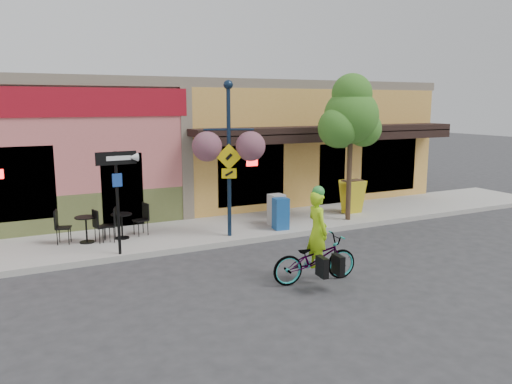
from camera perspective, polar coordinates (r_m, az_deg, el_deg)
ground at (r=13.16m, az=1.37°, el=-6.32°), size 90.00×90.00×0.00m
sidewalk at (r=14.87m, az=-2.26°, el=-4.09°), size 24.00×3.00×0.15m
curb at (r=13.61m, az=0.28°, el=-5.43°), size 24.00×0.12×0.15m
building at (r=19.62m, az=-9.00°, el=5.69°), size 18.20×8.20×4.50m
bicycle at (r=10.64m, az=6.74°, el=-7.60°), size 1.95×0.85×1.00m
cyclist_rider at (r=10.57m, az=7.01°, el=-5.76°), size 0.47×0.66×1.70m
lamp_post at (r=13.34m, az=-3.11°, el=3.71°), size 1.44×1.01×4.18m
one_way_sign at (r=12.23m, az=-15.53°, el=-1.28°), size 0.96×0.27×2.47m
cafe_set_left at (r=13.65m, az=-18.84°, el=-3.67°), size 1.65×1.14×0.90m
cafe_set_right at (r=13.79m, az=-15.09°, el=-3.37°), size 1.60×1.06×0.88m
newspaper_box_blue at (r=14.31m, az=2.84°, el=-2.50°), size 0.44×0.40×0.90m
newspaper_box_grey at (r=14.81m, az=2.35°, el=-2.02°), size 0.46×0.42×0.92m
street_tree at (r=15.47m, az=10.70°, el=5.06°), size 2.22×2.22×4.51m
sandwich_board at (r=16.52m, az=11.37°, el=-0.61°), size 0.67×0.50×1.11m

